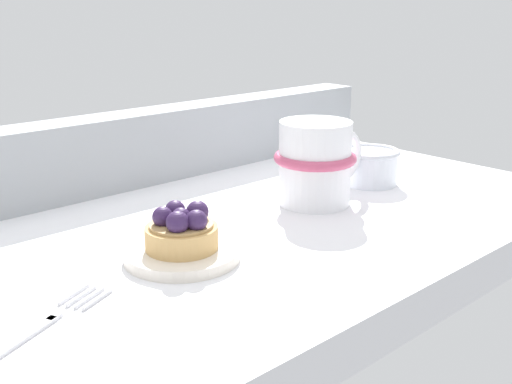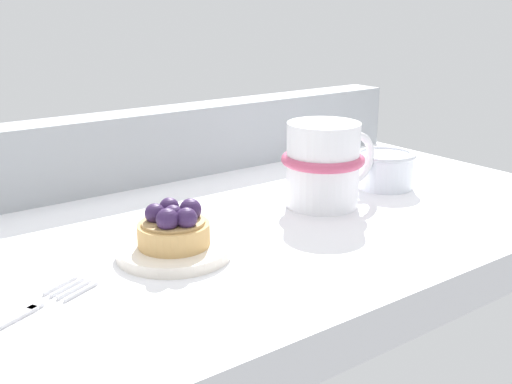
{
  "view_description": "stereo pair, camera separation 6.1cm",
  "coord_description": "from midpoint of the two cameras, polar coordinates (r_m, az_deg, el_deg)",
  "views": [
    {
      "loc": [
        -35.59,
        -45.61,
        21.74
      ],
      "look_at": [
        3.92,
        -2.7,
        3.7
      ],
      "focal_mm": 43.9,
      "sensor_mm": 36.0,
      "label": 1
    },
    {
      "loc": [
        -30.89,
        -49.5,
        21.74
      ],
      "look_at": [
        3.92,
        -2.7,
        3.7
      ],
      "focal_mm": 43.9,
      "sensor_mm": 36.0,
      "label": 2
    }
  ],
  "objects": [
    {
      "name": "window_rail_back",
      "position": [
        0.76,
        -15.7,
        3.39
      ],
      "size": [
        83.66,
        5.26,
        8.71
      ],
      "primitive_type": "cube",
      "color": "#9EA3A8",
      "rests_on": "ground_plane"
    },
    {
      "name": "dessert_fork",
      "position": [
        0.47,
        -23.46,
        -11.62
      ],
      "size": [
        14.9,
        7.83,
        0.6
      ],
      "color": "silver",
      "rests_on": "ground_plane"
    },
    {
      "name": "ground_plane",
      "position": [
        0.63,
        -7.13,
        -5.26
      ],
      "size": [
        85.36,
        43.31,
        4.14
      ],
      "primitive_type": "cube",
      "color": "white"
    },
    {
      "name": "coffee_mug",
      "position": [
        0.68,
        2.98,
        2.71
      ],
      "size": [
        12.38,
        9.04,
        9.21
      ],
      "color": "white",
      "rests_on": "ground_plane"
    },
    {
      "name": "raspberry_tart",
      "position": [
        0.55,
        -9.96,
        -3.49
      ],
      "size": [
        6.34,
        6.34,
        3.96
      ],
      "color": "tan",
      "rests_on": "dessert_plate"
    },
    {
      "name": "sugar_bowl",
      "position": [
        0.77,
        8.15,
        2.39
      ],
      "size": [
        7.12,
        7.12,
        4.3
      ],
      "color": "silver",
      "rests_on": "ground_plane"
    },
    {
      "name": "dessert_plate",
      "position": [
        0.55,
        -9.88,
        -5.62
      ],
      "size": [
        10.18,
        10.18,
        1.01
      ],
      "color": "silver",
      "rests_on": "ground_plane"
    }
  ]
}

